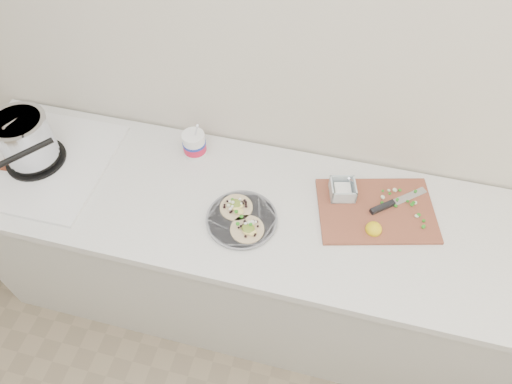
% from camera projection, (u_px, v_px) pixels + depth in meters
% --- Properties ---
extents(counter, '(2.44, 0.66, 0.90)m').
position_uv_depth(counter, '(249.00, 259.00, 2.12)').
color(counter, beige).
rests_on(counter, ground).
extents(stove, '(0.59, 0.55, 0.28)m').
position_uv_depth(stove, '(30.00, 147.00, 1.82)').
color(stove, silver).
rests_on(stove, counter).
extents(taco_plate, '(0.27, 0.27, 0.04)m').
position_uv_depth(taco_plate, '(242.00, 218.00, 1.69)').
color(taco_plate, slate).
rests_on(taco_plate, counter).
extents(tub, '(0.10, 0.10, 0.21)m').
position_uv_depth(tub, '(195.00, 143.00, 1.86)').
color(tub, white).
rests_on(tub, counter).
extents(cutboard, '(0.50, 0.40, 0.07)m').
position_uv_depth(cutboard, '(375.00, 206.00, 1.73)').
color(cutboard, brown).
rests_on(cutboard, counter).
extents(bacon_plate, '(0.26, 0.26, 0.02)m').
position_uv_depth(bacon_plate, '(0.00, 168.00, 1.86)').
color(bacon_plate, beige).
rests_on(bacon_plate, counter).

